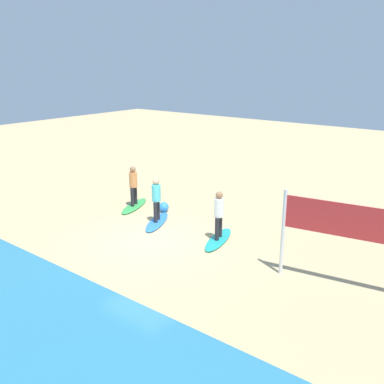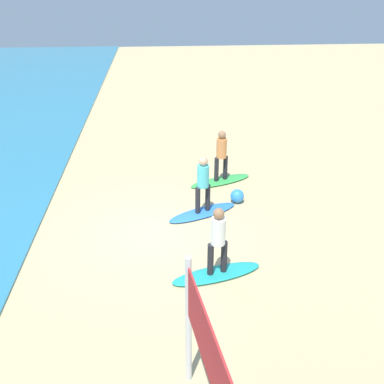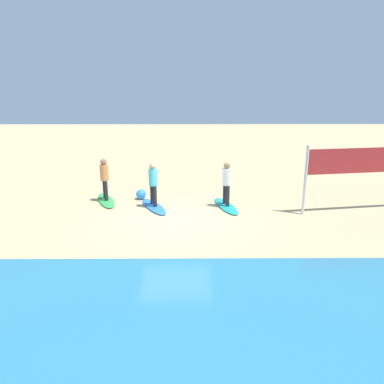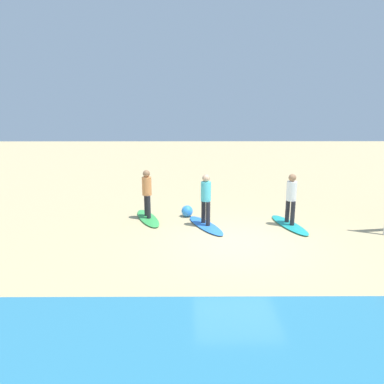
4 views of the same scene
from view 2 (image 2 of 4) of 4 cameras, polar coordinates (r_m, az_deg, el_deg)
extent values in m
plane|color=tan|center=(11.35, -5.35, -5.40)|extent=(60.00, 60.00, 0.00)
ellipsoid|color=teal|center=(9.87, 3.29, -10.73)|extent=(1.08, 2.17, 0.09)
cylinder|color=#232328|center=(9.56, 2.46, -8.89)|extent=(0.14, 0.14, 0.78)
cylinder|color=#232328|center=(9.66, 4.25, -8.50)|extent=(0.14, 0.14, 0.78)
cylinder|color=white|center=(9.21, 3.48, -5.18)|extent=(0.32, 0.32, 0.62)
sphere|color=#9E704C|center=(8.99, 3.56, -2.87)|extent=(0.24, 0.24, 0.24)
ellipsoid|color=blue|center=(12.11, 1.41, -2.73)|extent=(1.39, 2.14, 0.09)
cylinder|color=#232328|center=(11.83, 0.77, -1.10)|extent=(0.14, 0.14, 0.78)
cylinder|color=#232328|center=(11.97, 2.09, -0.74)|extent=(0.14, 0.14, 0.78)
cylinder|color=#4CC6D1|center=(11.58, 1.47, 2.12)|extent=(0.32, 0.32, 0.62)
sphere|color=tan|center=(11.41, 1.50, 4.08)|extent=(0.24, 0.24, 0.24)
ellipsoid|color=green|center=(13.93, 3.79, 1.49)|extent=(1.28, 2.16, 0.09)
cylinder|color=#232328|center=(13.67, 3.25, 3.00)|extent=(0.14, 0.14, 0.78)
cylinder|color=#232328|center=(13.82, 4.42, 3.23)|extent=(0.14, 0.14, 0.78)
cylinder|color=#E58C4C|center=(13.47, 3.94, 5.83)|extent=(0.32, 0.32, 0.62)
sphere|color=#9E704C|center=(13.32, 3.99, 7.54)|extent=(0.24, 0.24, 0.24)
cylinder|color=silver|center=(7.00, -0.46, -16.94)|extent=(0.10, 0.10, 2.50)
sphere|color=#338CE5|center=(12.71, 5.99, -0.53)|extent=(0.40, 0.40, 0.40)
camera|label=1|loc=(9.75, -90.69, -3.03)|focal=39.35mm
camera|label=3|loc=(15.54, -59.29, 8.78)|focal=35.56mm
camera|label=4|loc=(14.79, -46.35, 10.13)|focal=32.88mm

